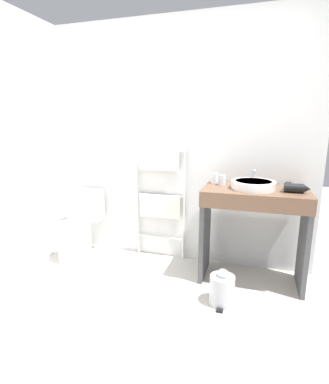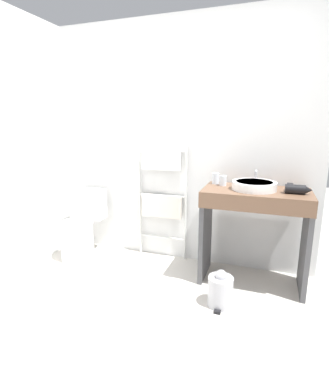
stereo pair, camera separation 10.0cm
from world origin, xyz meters
TOP-DOWN VIEW (x-y plane):
  - ground_plane at (0.00, 0.00)m, footprint 12.00×12.00m
  - wall_back at (0.00, 1.56)m, footprint 2.83×0.12m
  - wall_side at (-1.35, 0.75)m, footprint 0.12×2.21m
  - toilet at (-0.95, 1.16)m, footprint 0.37×0.51m
  - towel_radiator at (-0.12, 1.44)m, footprint 0.54×0.06m
  - vanity_counter at (0.83, 1.20)m, footprint 0.90×0.50m
  - sink_basin at (0.81, 1.21)m, footprint 0.38×0.38m
  - faucet at (0.81, 1.41)m, footprint 0.02×0.10m
  - cup_near_wall at (0.46, 1.35)m, footprint 0.07×0.07m
  - cup_near_edge at (0.53, 1.29)m, footprint 0.06×0.06m
  - hair_dryer at (1.15, 1.18)m, footprint 0.20×0.17m
  - trash_bin at (0.63, 0.75)m, footprint 0.20×0.23m

SIDE VIEW (x-z plane):
  - ground_plane at x=0.00m, z-range 0.00..0.00m
  - trash_bin at x=0.63m, z-range -0.02..0.29m
  - toilet at x=-0.95m, z-range -0.05..0.68m
  - vanity_counter at x=0.83m, z-range 0.15..1.02m
  - towel_radiator at x=-0.12m, z-range 0.15..1.35m
  - sink_basin at x=0.81m, z-range 0.87..0.95m
  - hair_dryer at x=1.15m, z-range 0.87..0.95m
  - cup_near_edge at x=0.53m, z-range 0.87..0.97m
  - cup_near_wall at x=0.46m, z-range 0.87..0.98m
  - faucet at x=0.81m, z-range 0.89..1.03m
  - wall_back at x=0.00m, z-range 0.00..2.43m
  - wall_side at x=-1.35m, z-range 0.00..2.43m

